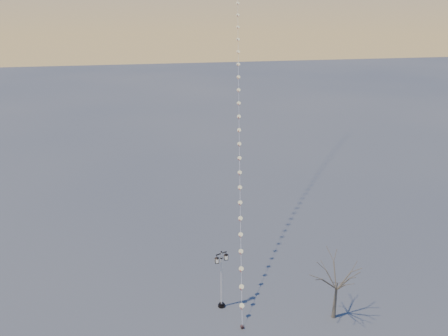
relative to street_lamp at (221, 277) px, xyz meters
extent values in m
plane|color=#484A48|center=(1.85, -2.33, -2.48)|extent=(300.00, 300.00, 0.00)
cylinder|color=black|center=(0.00, 0.00, -2.41)|extent=(0.50, 0.50, 0.14)
cylinder|color=black|center=(0.00, 0.00, -2.28)|extent=(0.36, 0.36, 0.12)
cylinder|color=beige|center=(0.00, 0.00, -0.12)|extent=(0.12, 0.12, 4.18)
cylinder|color=black|center=(0.00, 0.00, 1.48)|extent=(0.18, 0.18, 0.05)
cube|color=black|center=(0.00, 0.00, 1.83)|extent=(0.80, 0.37, 0.05)
sphere|color=black|center=(0.00, 0.00, 1.94)|extent=(0.12, 0.12, 0.12)
pyramid|color=black|center=(-0.35, -0.14, 1.70)|extent=(0.39, 0.39, 0.12)
cube|color=beige|center=(-0.35, -0.14, 1.42)|extent=(0.23, 0.23, 0.30)
cube|color=black|center=(-0.35, -0.14, 1.25)|extent=(0.27, 0.27, 0.04)
pyramid|color=black|center=(0.35, 0.14, 1.70)|extent=(0.39, 0.39, 0.12)
cube|color=beige|center=(0.35, 0.14, 1.42)|extent=(0.23, 0.23, 0.30)
cube|color=black|center=(0.35, 0.14, 1.25)|extent=(0.27, 0.27, 0.04)
cone|color=brown|center=(7.30, -2.65, -1.28)|extent=(0.28, 0.28, 2.41)
cylinder|color=black|center=(0.90, -2.50, -2.37)|extent=(0.22, 0.22, 0.22)
cylinder|color=black|center=(0.90, -2.50, -2.34)|extent=(0.03, 0.03, 0.27)
cone|color=#E84D2E|center=(5.16, 17.56, 17.34)|extent=(0.09, 0.09, 0.31)
cylinder|color=white|center=(0.90, -2.50, -1.82)|extent=(0.02, 0.02, 0.88)
camera|label=1|loc=(-5.02, -25.44, 17.42)|focal=35.25mm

